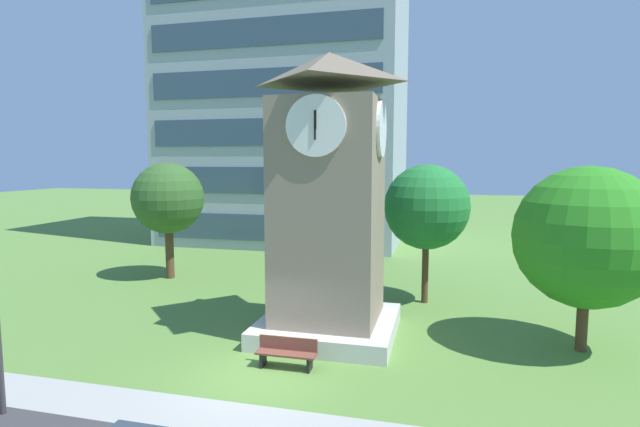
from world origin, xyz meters
The scene contains 8 objects.
ground_plane centered at (0.00, 0.00, 0.00)m, with size 160.00×160.00×0.00m, color #567F38.
kerb_strip centered at (0.00, -2.30, 0.00)m, with size 120.00×1.60×0.01m, color #9E9E99.
office_building centered at (-6.75, 23.70, 14.40)m, with size 17.25×11.07×28.80m.
clock_tower centered at (1.14, 3.87, 4.31)m, with size 4.64×4.64×9.69m.
park_bench centered at (0.57, 0.83, 0.46)m, with size 1.80×0.50×0.88m.
tree_streetside centered at (4.28, 8.67, 4.14)m, with size 3.61×3.61×5.96m.
tree_near_tower centered at (9.37, 4.40, 3.70)m, with size 4.50×4.50×5.95m.
tree_by_building centered at (-8.80, 9.94, 4.16)m, with size 3.66×3.66×6.02m.
Camera 1 is at (4.92, -12.36, 6.08)m, focal length 27.33 mm.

